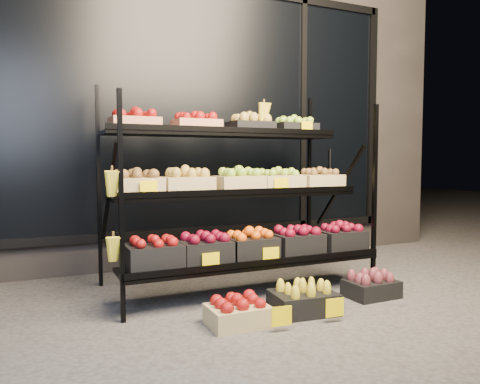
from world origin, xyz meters
name	(u,v)px	position (x,y,z in m)	size (l,w,h in m)	color
ground	(275,309)	(0.00, 0.00, 0.00)	(24.00, 24.00, 0.00)	#514F4C
building	(169,101)	(0.00, 2.59, 1.75)	(6.00, 2.08, 3.50)	#2D2826
display_rack	(238,193)	(-0.01, 0.60, 0.79)	(2.18, 1.02, 1.67)	black
tag_floor_a	(282,323)	(-0.18, -0.40, 0.06)	(0.13, 0.01, 0.12)	#F8D700
tag_floor_b	(335,314)	(0.22, -0.40, 0.06)	(0.13, 0.01, 0.12)	#F8D700
floor_crate_left	(238,311)	(-0.37, -0.18, 0.09)	(0.38, 0.28, 0.19)	tan
floor_crate_midleft	(303,299)	(0.14, -0.15, 0.10)	(0.46, 0.36, 0.21)	black
floor_crate_right	(371,285)	(0.81, -0.05, 0.09)	(0.38, 0.29, 0.19)	black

